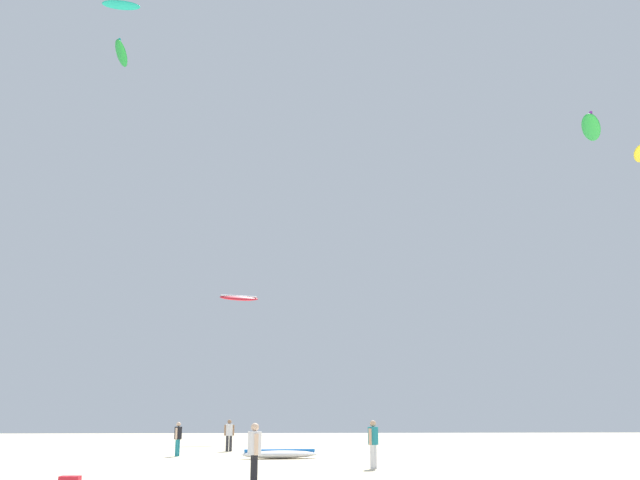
# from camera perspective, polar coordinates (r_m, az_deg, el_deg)

# --- Properties ---
(person_foreground) EXTENTS (0.40, 0.57, 1.78)m
(person_foreground) POSITION_cam_1_polar(r_m,az_deg,el_deg) (21.16, -5.44, -16.82)
(person_foreground) COLOR black
(person_foreground) RESTS_ON ground
(person_midground) EXTENTS (0.56, 0.38, 1.70)m
(person_midground) POSITION_cam_1_polar(r_m,az_deg,el_deg) (40.12, -7.51, -15.52)
(person_midground) COLOR #2D2D33
(person_midground) RESTS_ON ground
(person_left) EXTENTS (0.37, 0.52, 1.63)m
(person_left) POSITION_cam_1_polar(r_m,az_deg,el_deg) (36.00, -11.66, -15.60)
(person_left) COLOR teal
(person_left) RESTS_ON ground
(person_right) EXTENTS (0.40, 0.50, 1.79)m
(person_right) POSITION_cam_1_polar(r_m,az_deg,el_deg) (27.63, 4.42, -16.18)
(person_right) COLOR silver
(person_right) RESTS_ON ground
(kite_grounded_near) EXTENTS (3.69, 1.49, 0.43)m
(kite_grounded_near) POSITION_cam_1_polar(r_m,az_deg,el_deg) (33.63, -3.35, -17.25)
(kite_grounded_near) COLOR white
(kite_grounded_near) RESTS_ON ground
(kite_aloft_0) EXTENTS (1.53, 3.78, 0.94)m
(kite_aloft_0) POSITION_cam_1_polar(r_m,az_deg,el_deg) (52.12, -16.10, 14.60)
(kite_aloft_0) COLOR green
(kite_aloft_1) EXTENTS (3.11, 1.64, 0.66)m
(kite_aloft_1) POSITION_cam_1_polar(r_m,az_deg,el_deg) (53.23, -6.71, -4.77)
(kite_aloft_1) COLOR red
(kite_aloft_3) EXTENTS (2.34, 0.93, 0.47)m
(kite_aloft_3) POSITION_cam_1_polar(r_m,az_deg,el_deg) (45.87, -16.11, 18.15)
(kite_aloft_3) COLOR #19B29E
(kite_aloft_5) EXTENTS (2.59, 3.96, 0.84)m
(kite_aloft_5) POSITION_cam_1_polar(r_m,az_deg,el_deg) (41.40, 21.49, 8.64)
(kite_aloft_5) COLOR green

